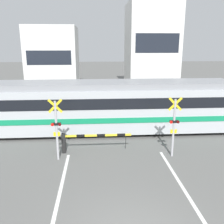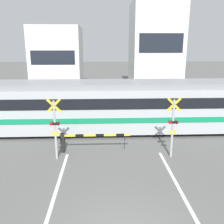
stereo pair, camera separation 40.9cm
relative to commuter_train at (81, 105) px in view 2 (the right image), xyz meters
name	(u,v)px [view 2 (the right image)]	position (x,y,z in m)	size (l,w,h in m)	color
rail_track_near	(112,134)	(1.95, -0.72, -1.70)	(50.00, 0.10, 0.08)	#5B564C
rail_track_far	(111,127)	(1.95, 0.72, -1.70)	(50.00, 0.10, 0.08)	#5B564C
road_stripe_left	(47,220)	(-0.45, -8.55, -1.73)	(0.14, 10.01, 0.01)	white
road_stripe_right	(194,216)	(4.35, -8.55, -1.73)	(0.14, 10.01, 0.01)	white
commuter_train	(81,105)	(0.00, 0.00, 0.00)	(19.63, 3.04, 3.24)	#B7BCC1
crossing_barrier_near	(80,139)	(0.22, -3.25, -1.02)	(3.61, 0.20, 1.05)	black
crossing_barrier_far	(132,109)	(3.68, 2.92, -1.02)	(3.61, 0.20, 1.05)	black
crossing_signal_left	(55,126)	(-0.90, -4.02, -0.06)	(0.68, 0.15, 3.05)	#B2B2B7
crossing_signal_right	(173,125)	(4.80, -4.02, -0.06)	(0.68, 0.15, 3.05)	#B2B2B7
pedestrian	(106,97)	(1.72, 5.90, -0.71)	(0.38, 0.23, 1.77)	brown
building_left_of_street	(58,60)	(-3.86, 15.24, 2.03)	(5.62, 6.30, 7.53)	white
building_right_of_street	(155,48)	(7.80, 15.24, 3.40)	(5.70, 6.30, 10.27)	white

